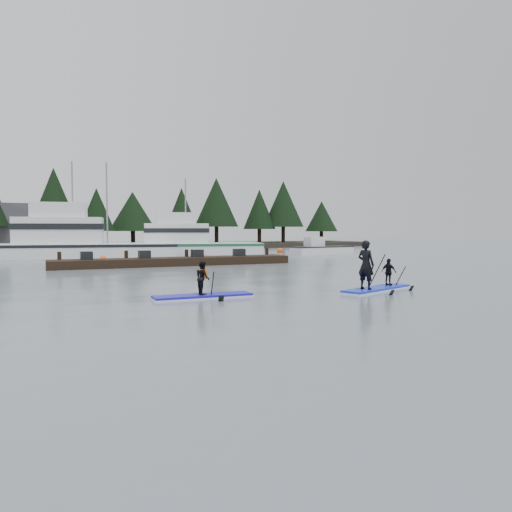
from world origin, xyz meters
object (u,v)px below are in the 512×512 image
fishing_boat_medium (189,248)px  paddleboard_solo (203,288)px  fishing_boat_large (77,249)px  floating_dock (175,262)px  paddleboard_duo (374,275)px

fishing_boat_medium → paddleboard_solo: 30.44m
fishing_boat_large → fishing_boat_medium: size_ratio=1.18×
floating_dock → paddleboard_duo: size_ratio=4.13×
floating_dock → fishing_boat_medium: bearing=70.1°
fishing_boat_large → fishing_boat_medium: bearing=17.6°
fishing_boat_large → floating_dock: (3.94, -13.19, -0.40)m
fishing_boat_medium → paddleboard_solo: bearing=-94.0°
paddleboard_solo → floating_dock: bearing=79.0°
fishing_boat_medium → paddleboard_duo: size_ratio=3.60×
fishing_boat_large → paddleboard_duo: bearing=-62.9°
fishing_boat_large → floating_dock: 13.77m
floating_dock → paddleboard_solo: bearing=-101.5°
fishing_boat_large → paddleboard_solo: bearing=-75.3°
floating_dock → paddleboard_duo: 16.54m
floating_dock → paddleboard_solo: 15.60m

